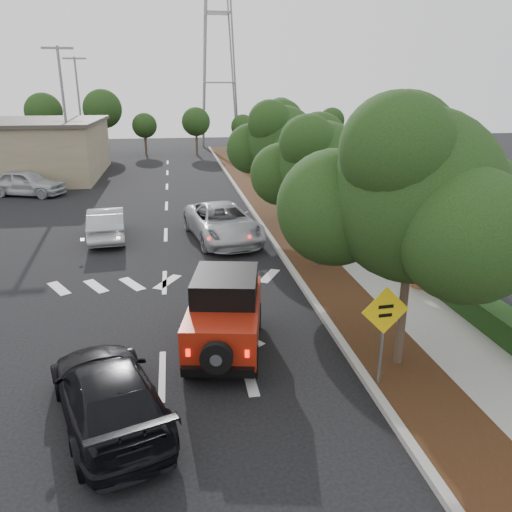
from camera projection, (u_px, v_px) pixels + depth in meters
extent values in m
plane|color=black|center=(162.00, 375.00, 11.66)|extent=(120.00, 120.00, 0.00)
cube|color=#9E9B93|center=(264.00, 229.00, 23.56)|extent=(0.20, 70.00, 0.15)
cube|color=black|center=(285.00, 228.00, 23.72)|extent=(1.80, 70.00, 0.12)
cube|color=gray|center=(323.00, 226.00, 24.01)|extent=(2.00, 70.00, 0.12)
cube|color=black|center=(352.00, 218.00, 24.12)|extent=(0.80, 70.00, 0.80)
cylinder|color=black|center=(203.00, 316.00, 13.83)|extent=(0.41, 0.79, 0.76)
cylinder|color=black|center=(256.00, 317.00, 13.78)|extent=(0.41, 0.79, 0.76)
cylinder|color=black|center=(189.00, 360.00, 11.58)|extent=(0.41, 0.79, 0.76)
cylinder|color=black|center=(252.00, 361.00, 11.53)|extent=(0.41, 0.79, 0.76)
cube|color=maroon|center=(225.00, 318.00, 12.51)|extent=(2.35, 3.76, 0.94)
cube|color=black|center=(225.00, 285.00, 12.54)|extent=(1.91, 2.19, 0.60)
cube|color=maroon|center=(230.00, 300.00, 13.80)|extent=(1.66, 1.25, 0.77)
cube|color=black|center=(218.00, 372.00, 10.92)|extent=(1.62, 0.48, 0.21)
cylinder|color=black|center=(216.00, 358.00, 10.66)|extent=(0.74, 0.35, 0.72)
cube|color=#FF190C|center=(188.00, 353.00, 10.86)|extent=(0.10, 0.06, 0.17)
cube|color=#FF190C|center=(247.00, 354.00, 10.82)|extent=(0.10, 0.06, 0.17)
imported|color=#AEB0B6|center=(223.00, 223.00, 21.89)|extent=(3.47, 5.96, 1.56)
imported|color=black|center=(108.00, 393.00, 9.86)|extent=(3.14, 4.83, 1.30)
imported|color=#9C9EA3|center=(107.00, 223.00, 22.04)|extent=(1.90, 4.43, 1.42)
imported|color=#B0B4B8|center=(27.00, 183.00, 31.00)|extent=(5.13, 3.45, 1.62)
cylinder|color=slate|center=(382.00, 340.00, 10.84)|extent=(0.07, 0.07, 2.12)
cube|color=yellow|center=(385.00, 311.00, 10.59)|extent=(1.08, 0.09, 1.08)
cube|color=black|center=(386.00, 307.00, 10.54)|extent=(0.34, 0.03, 0.08)
cube|color=black|center=(385.00, 315.00, 10.60)|extent=(0.30, 0.03, 0.08)
cylinder|color=brown|center=(421.00, 278.00, 16.46)|extent=(0.67, 0.67, 0.61)
sphere|color=black|center=(423.00, 261.00, 16.28)|extent=(0.76, 0.76, 0.76)
imported|color=black|center=(423.00, 259.00, 16.25)|extent=(0.70, 0.63, 0.72)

